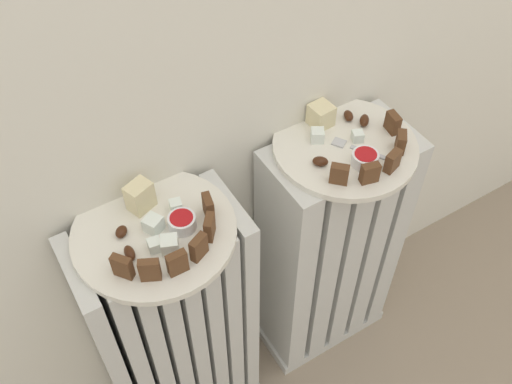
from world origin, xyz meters
The scene contains 31 objects.
radiator_left centered at (-0.18, 0.28, 0.31)m, with size 0.30×0.16×0.62m.
radiator_right centered at (0.18, 0.28, 0.31)m, with size 0.30×0.16×0.62m.
plate_left centered at (-0.18, 0.28, 0.62)m, with size 0.26×0.26×0.01m, color silver.
plate_right centered at (0.18, 0.28, 0.62)m, with size 0.26×0.26×0.01m, color silver.
dark_cake_slice_left_0 centered at (-0.25, 0.23, 0.65)m, with size 0.03×0.01×0.04m, color #56351E.
dark_cake_slice_left_1 centered at (-0.22, 0.20, 0.65)m, with size 0.03×0.01×0.04m, color #56351E.
dark_cake_slice_left_2 centered at (-0.18, 0.19, 0.65)m, with size 0.03×0.01×0.04m, color #56351E.
dark_cake_slice_left_3 centered at (-0.15, 0.20, 0.65)m, with size 0.03×0.01×0.04m, color #56351E.
dark_cake_slice_left_4 centered at (-0.11, 0.23, 0.65)m, with size 0.03×0.01×0.04m, color #56351E.
dark_cake_slice_left_5 centered at (-0.10, 0.26, 0.65)m, with size 0.03×0.01×0.04m, color #56351E.
marble_cake_slice_left_0 centered at (-0.18, 0.33, 0.66)m, with size 0.04×0.03×0.05m, color beige.
turkish_delight_left_0 centered at (-0.18, 0.28, 0.64)m, with size 0.03×0.03×0.03m, color white.
turkish_delight_left_1 centered at (-0.18, 0.23, 0.64)m, with size 0.03×0.03×0.03m, color white.
turkish_delight_left_2 centered at (-0.14, 0.30, 0.64)m, with size 0.02×0.02×0.02m, color white.
turkish_delight_left_3 centered at (-0.20, 0.25, 0.64)m, with size 0.02×0.02×0.02m, color white.
medjool_date_left_0 centered at (-0.23, 0.30, 0.64)m, with size 0.02×0.02×0.01m, color #3D1E0F.
medjool_date_left_1 centered at (-0.23, 0.25, 0.64)m, with size 0.03×0.02×0.02m, color #3D1E0F.
jam_bowl_left centered at (-0.14, 0.26, 0.64)m, with size 0.04×0.04×0.02m.
dark_cake_slice_right_0 centered at (0.12, 0.21, 0.65)m, with size 0.03×0.02×0.04m, color #56351E.
dark_cake_slice_right_1 centered at (0.16, 0.19, 0.65)m, with size 0.03×0.02×0.04m, color #56351E.
dark_cake_slice_right_2 centered at (0.21, 0.19, 0.65)m, with size 0.03×0.02×0.04m, color #56351E.
dark_cake_slice_right_3 centered at (0.25, 0.22, 0.65)m, with size 0.03×0.02×0.04m, color #56351E.
dark_cake_slice_right_4 centered at (0.28, 0.27, 0.65)m, with size 0.03×0.02×0.04m, color #56351E.
marble_cake_slice_right_0 centered at (0.18, 0.35, 0.65)m, with size 0.04×0.04×0.04m, color beige.
turkish_delight_right_0 centered at (0.15, 0.31, 0.64)m, with size 0.02×0.02×0.02m, color white.
turkish_delight_right_1 centered at (0.21, 0.28, 0.64)m, with size 0.02×0.02×0.02m, color white.
medjool_date_right_0 centered at (0.12, 0.26, 0.64)m, with size 0.03×0.02×0.02m, color #3D1E0F.
medjool_date_right_1 centered at (0.23, 0.33, 0.64)m, with size 0.03×0.02×0.01m, color #3D1E0F.
medjool_date_right_2 centered at (0.24, 0.31, 0.64)m, with size 0.03×0.02×0.02m, color #3D1E0F.
jam_bowl_right centered at (0.18, 0.23, 0.64)m, with size 0.05×0.05×0.02m.
fork centered at (0.19, 0.26, 0.63)m, with size 0.07×0.10×0.00m.
Camera 1 is at (-0.33, -0.27, 1.33)m, focal length 40.39 mm.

